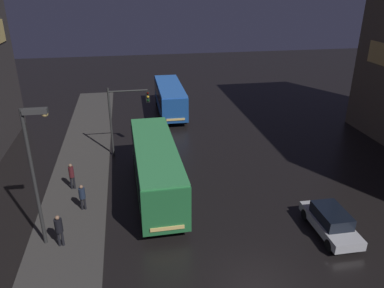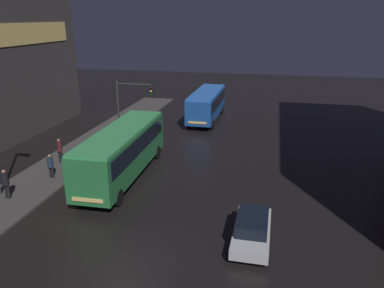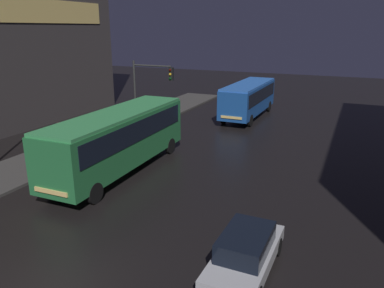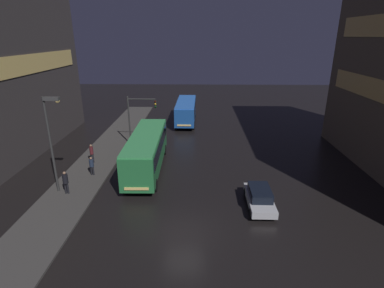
% 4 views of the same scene
% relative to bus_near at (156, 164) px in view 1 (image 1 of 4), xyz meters
% --- Properties ---
extents(ground_plane, '(120.00, 120.00, 0.00)m').
position_rel_bus_near_xyz_m(ground_plane, '(3.76, -9.09, -2.10)').
color(ground_plane, black).
extents(sidewalk_left, '(4.00, 48.00, 0.15)m').
position_rel_bus_near_xyz_m(sidewalk_left, '(-5.24, 0.91, -2.02)').
color(sidewalk_left, '#3D3A38').
rests_on(sidewalk_left, ground).
extents(bus_near, '(2.82, 10.74, 3.40)m').
position_rel_bus_near_xyz_m(bus_near, '(0.00, 0.00, 0.00)').
color(bus_near, '#236B38').
rests_on(bus_near, ground).
extents(bus_far, '(2.64, 9.29, 3.07)m').
position_rel_bus_near_xyz_m(bus_far, '(2.85, 15.94, -0.20)').
color(bus_far, '#194793').
rests_on(bus_far, ground).
extents(car_taxi, '(1.78, 4.24, 1.45)m').
position_rel_bus_near_xyz_m(car_taxi, '(9.04, -5.99, -1.35)').
color(car_taxi, '#B7B7BC').
rests_on(car_taxi, ground).
extents(pedestrian_near, '(0.49, 0.49, 1.67)m').
position_rel_bus_near_xyz_m(pedestrian_near, '(-4.58, -1.44, -0.96)').
color(pedestrian_near, black).
rests_on(pedestrian_near, sidewalk_left).
extents(pedestrian_mid, '(0.43, 0.43, 1.84)m').
position_rel_bus_near_xyz_m(pedestrian_mid, '(-5.48, 1.22, -0.88)').
color(pedestrian_mid, black).
rests_on(pedestrian_mid, sidewalk_left).
extents(pedestrian_far, '(0.57, 0.57, 1.85)m').
position_rel_bus_near_xyz_m(pedestrian_far, '(-5.43, -4.74, -0.83)').
color(pedestrian_far, black).
rests_on(pedestrian_far, sidewalk_left).
extents(traffic_light_main, '(3.18, 0.35, 5.57)m').
position_rel_bus_near_xyz_m(traffic_light_main, '(-1.77, 6.35, 1.69)').
color(traffic_light_main, '#2D2D2D').
rests_on(traffic_light_main, ground).
extents(street_lamp_sidewalk, '(1.25, 0.36, 7.44)m').
position_rel_bus_near_xyz_m(street_lamp_sidewalk, '(-6.05, -4.34, 3.00)').
color(street_lamp_sidewalk, '#2D2D2D').
rests_on(street_lamp_sidewalk, sidewalk_left).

